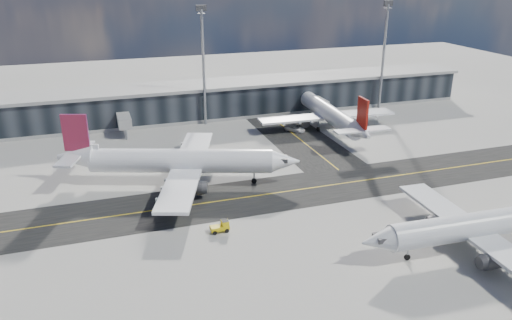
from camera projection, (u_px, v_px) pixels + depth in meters
The scene contains 9 objects.
ground at pixel (270, 205), 83.79m from camera, with size 300.00×300.00×0.00m, color gray.
taxiway_lanes at pixel (270, 178), 94.42m from camera, with size 180.00×63.00×0.03m.
terminal_concourse at pixel (199, 102), 130.85m from camera, with size 152.00×19.80×8.80m.
floodlight_masts at pixel (203, 62), 120.51m from camera, with size 102.50×0.70×28.90m.
airliner_af at pixel (178, 161), 90.61m from camera, with size 43.01×37.14×13.09m.
airliner_redtail at pixel (330, 114), 120.39m from camera, with size 34.44×40.42×11.98m.
airliner_near at pixel (485, 225), 69.77m from camera, with size 37.73×32.14×11.18m.
baggage_tug at pixel (221, 226), 75.03m from camera, with size 2.85×1.52×1.76m.
service_van at pixel (295, 129), 120.37m from camera, with size 2.33×5.05×1.40m, color white.
Camera 1 is at (-25.87, -70.71, 37.59)m, focal length 35.00 mm.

